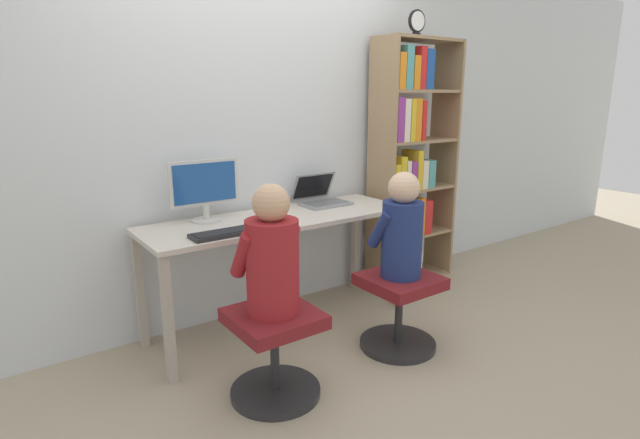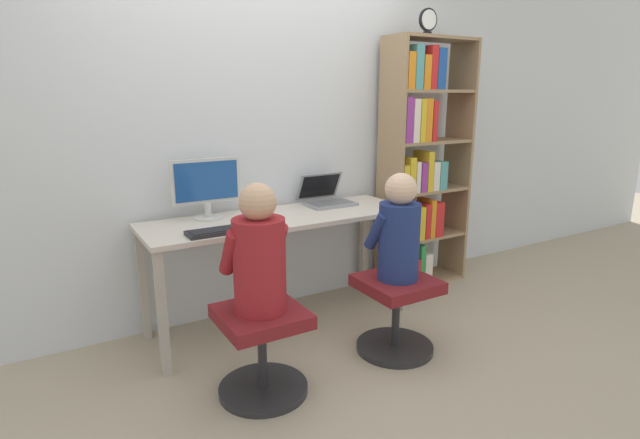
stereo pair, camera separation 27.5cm
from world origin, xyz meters
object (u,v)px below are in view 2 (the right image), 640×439
at_px(desktop_monitor, 207,187).
at_px(person_at_monitor, 259,255).
at_px(bookshelf, 419,168).
at_px(person_at_laptop, 399,231).
at_px(laptop, 327,198).
at_px(keyboard, 225,230).
at_px(office_chair_right, 396,309).
at_px(office_chair_left, 262,346).
at_px(desk_clock, 428,20).

height_order(desktop_monitor, person_at_monitor, desktop_monitor).
bearing_deg(bookshelf, person_at_laptop, -136.66).
bearing_deg(laptop, person_at_laptop, -91.14).
height_order(laptop, keyboard, laptop).
relative_size(desktop_monitor, office_chair_right, 0.95).
xyz_separation_m(keyboard, office_chair_right, (0.89, -0.49, -0.51)).
distance_m(keyboard, bookshelf, 1.77).
height_order(office_chair_right, person_at_laptop, person_at_laptop).
bearing_deg(office_chair_left, person_at_monitor, 90.00).
height_order(desktop_monitor, office_chair_left, desktop_monitor).
bearing_deg(office_chair_right, keyboard, 151.03).
height_order(keyboard, office_chair_right, keyboard).
xyz_separation_m(person_at_monitor, person_at_laptop, (0.89, -0.00, -0.00)).
bearing_deg(bookshelf, desktop_monitor, 178.07).
relative_size(person_at_monitor, person_at_laptop, 1.03).
xyz_separation_m(person_at_monitor, bookshelf, (1.73, 0.79, 0.21)).
distance_m(desktop_monitor, office_chair_right, 1.40).
bearing_deg(person_at_laptop, person_at_monitor, 179.85).
distance_m(keyboard, person_at_laptop, 1.01).
bearing_deg(person_at_monitor, desktop_monitor, 88.37).
distance_m(desktop_monitor, bookshelf, 1.71).
relative_size(laptop, person_at_laptop, 0.54).
relative_size(desktop_monitor, laptop, 1.30).
distance_m(person_at_laptop, desk_clock, 1.69).
bearing_deg(laptop, desk_clock, -8.25).
relative_size(laptop, bookshelf, 0.18).
xyz_separation_m(keyboard, person_at_monitor, (0.00, -0.49, -0.01)).
bearing_deg(desktop_monitor, desk_clock, -4.38).
distance_m(person_at_laptop, bookshelf, 1.18).
height_order(keyboard, bookshelf, bookshelf).
distance_m(office_chair_right, bookshelf, 1.36).
height_order(laptop, office_chair_left, laptop).
xyz_separation_m(desktop_monitor, person_at_laptop, (0.86, -0.85, -0.21)).
height_order(office_chair_right, desk_clock, desk_clock).
bearing_deg(laptop, keyboard, -158.89).
xyz_separation_m(office_chair_left, person_at_monitor, (0.00, 0.00, 0.50)).
xyz_separation_m(desktop_monitor, keyboard, (-0.02, -0.36, -0.19)).
bearing_deg(person_at_laptop, keyboard, 151.24).
height_order(desktop_monitor, laptop, desktop_monitor).
bearing_deg(person_at_laptop, laptop, 88.86).
bearing_deg(keyboard, bookshelf, 10.03).
bearing_deg(person_at_monitor, bookshelf, 24.59).
bearing_deg(laptop, office_chair_right, -91.13).
distance_m(office_chair_right, person_at_laptop, 0.49).
bearing_deg(keyboard, desk_clock, 7.94).
distance_m(office_chair_left, bookshelf, 2.03).
height_order(person_at_laptop, desk_clock, desk_clock).
relative_size(person_at_laptop, bookshelf, 0.32).
relative_size(keyboard, person_at_monitor, 0.66).
relative_size(keyboard, office_chair_right, 0.92).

